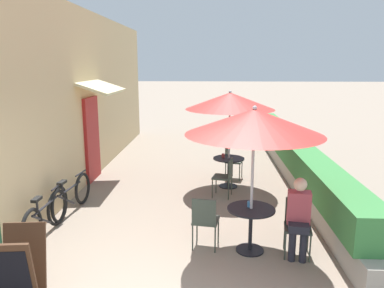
# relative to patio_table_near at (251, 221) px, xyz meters

# --- Properties ---
(cafe_facade_wall) EXTENTS (0.98, 11.73, 4.20)m
(cafe_facade_wall) POSITION_rel_patio_table_near_xyz_m (-3.78, 4.06, 1.58)
(cafe_facade_wall) COLOR #D6B784
(cafe_facade_wall) RESTS_ON ground_plane
(planter_hedge) EXTENTS (0.60, 10.73, 1.01)m
(planter_hedge) POSITION_rel_patio_table_near_xyz_m (1.51, 4.10, 0.03)
(planter_hedge) COLOR gray
(planter_hedge) RESTS_ON ground_plane
(patio_table_near) EXTENTS (0.74, 0.74, 0.71)m
(patio_table_near) POSITION_rel_patio_table_near_xyz_m (0.00, 0.00, 0.00)
(patio_table_near) COLOR black
(patio_table_near) RESTS_ON ground_plane
(patio_umbrella_near) EXTENTS (2.07, 2.07, 2.31)m
(patio_umbrella_near) POSITION_rel_patio_table_near_xyz_m (0.00, 0.00, 1.56)
(patio_umbrella_near) COLOR #B7B7BC
(patio_umbrella_near) RESTS_ON ground_plane
(cafe_chair_near_left) EXTENTS (0.46, 0.46, 0.87)m
(cafe_chair_near_left) POSITION_rel_patio_table_near_xyz_m (0.71, -0.04, 0.01)
(cafe_chair_near_left) COLOR #384238
(cafe_chair_near_left) RESTS_ON ground_plane
(seated_patron_near_left) EXTENTS (0.38, 0.45, 1.25)m
(seated_patron_near_left) POSITION_rel_patio_table_near_xyz_m (0.70, -0.15, 0.18)
(seated_patron_near_left) COLOR #23232D
(seated_patron_near_left) RESTS_ON ground_plane
(cafe_chair_near_right) EXTENTS (0.46, 0.46, 0.87)m
(cafe_chair_near_right) POSITION_rel_patio_table_near_xyz_m (-0.71, 0.04, 0.01)
(cafe_chair_near_right) COLOR #384238
(cafe_chair_near_right) RESTS_ON ground_plane
(coffee_cup_near) EXTENTS (0.07, 0.07, 0.09)m
(coffee_cup_near) POSITION_rel_patio_table_near_xyz_m (-0.02, 0.06, 0.25)
(coffee_cup_near) COLOR teal
(coffee_cup_near) RESTS_ON patio_table_near
(patio_table_mid) EXTENTS (0.74, 0.74, 0.71)m
(patio_table_mid) POSITION_rel_patio_table_near_xyz_m (-0.21, 3.16, 0.00)
(patio_table_mid) COLOR black
(patio_table_mid) RESTS_ON ground_plane
(patio_umbrella_mid) EXTENTS (2.07, 2.07, 2.31)m
(patio_umbrella_mid) POSITION_rel_patio_table_near_xyz_m (-0.21, 3.16, 1.56)
(patio_umbrella_mid) COLOR #B7B7BC
(patio_umbrella_mid) RESTS_ON ground_plane
(cafe_chair_mid_left) EXTENTS (0.48, 0.48, 0.87)m
(cafe_chair_mid_left) POSITION_rel_patio_table_near_xyz_m (-0.11, 3.87, 0.01)
(cafe_chair_mid_left) COLOR #384238
(cafe_chair_mid_left) RESTS_ON ground_plane
(cafe_chair_mid_right) EXTENTS (0.48, 0.48, 0.87)m
(cafe_chair_mid_right) POSITION_rel_patio_table_near_xyz_m (-0.30, 2.45, 0.01)
(cafe_chair_mid_right) COLOR #384238
(cafe_chair_mid_right) RESTS_ON ground_plane
(coffee_cup_mid) EXTENTS (0.07, 0.07, 0.09)m
(coffee_cup_mid) POSITION_rel_patio_table_near_xyz_m (-0.34, 3.22, 0.25)
(coffee_cup_mid) COLOR #B73D3D
(coffee_cup_mid) RESTS_ON patio_table_mid
(bicycle_leaning) EXTENTS (0.10, 1.77, 0.78)m
(bicycle_leaning) POSITION_rel_patio_table_near_xyz_m (-3.44, 0.38, -0.15)
(bicycle_leaning) COLOR black
(bicycle_leaning) RESTS_ON ground_plane
(bicycle_second) EXTENTS (0.23, 1.74, 0.76)m
(bicycle_second) POSITION_rel_patio_table_near_xyz_m (-3.39, 1.35, -0.16)
(bicycle_second) COLOR black
(bicycle_second) RESTS_ON ground_plane
(menu_board) EXTENTS (0.59, 0.69, 0.94)m
(menu_board) POSITION_rel_patio_table_near_xyz_m (-2.96, -1.47, -0.05)
(menu_board) COLOR #422819
(menu_board) RESTS_ON ground_plane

